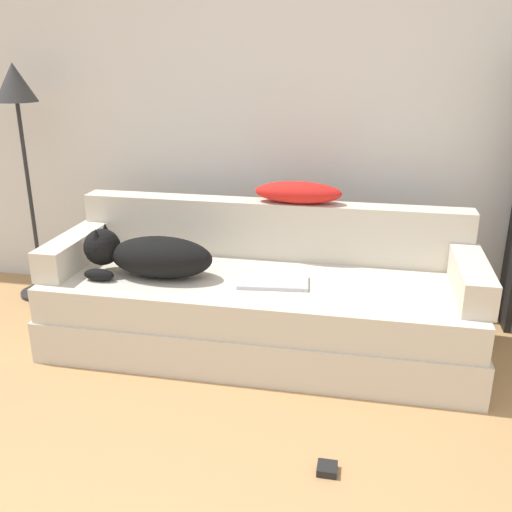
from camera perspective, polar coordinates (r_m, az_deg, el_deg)
wall_back at (r=3.47m, az=3.96°, el=17.10°), size 7.55×0.06×2.70m
couch at (r=3.05m, az=0.36°, el=-5.71°), size 2.22×0.81×0.41m
couch_backrest at (r=3.22m, az=1.52°, el=2.73°), size 2.18×0.15×0.32m
couch_arm_left at (r=3.28m, az=-17.71°, el=0.60°), size 0.15×0.62×0.16m
couch_arm_right at (r=2.93m, az=20.66°, el=-2.03°), size 0.15×0.62×0.16m
dog at (r=2.99m, az=-10.75°, el=0.09°), size 0.69×0.28×0.26m
laptop at (r=2.88m, az=1.74°, el=-2.61°), size 0.37×0.23×0.02m
throw_pillow at (r=3.14m, az=4.23°, el=6.36°), size 0.48×0.18×0.12m
floor_lamp at (r=3.75m, az=-22.63°, el=12.90°), size 0.28×0.28×1.45m
power_adapter at (r=2.33m, az=7.13°, el=-20.36°), size 0.08×0.08×0.03m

